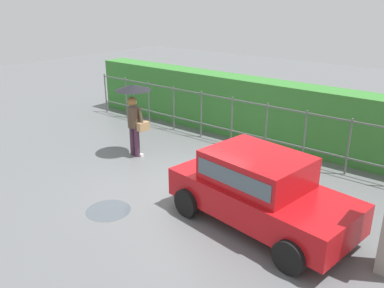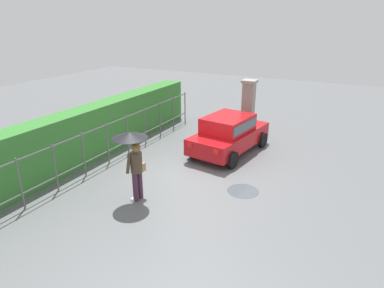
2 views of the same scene
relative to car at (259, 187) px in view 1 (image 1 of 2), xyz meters
The scene contains 6 objects.
ground_plane 2.43m from the car, behind, with size 40.00×40.00×0.00m, color slate.
car is the anchor object (origin of this frame).
pedestrian 4.75m from the car, 167.09° to the left, with size 0.98×0.98×2.04m.
fence_section 4.52m from the car, 130.11° to the left, with size 11.69×0.05×1.50m.
hedge_row 5.29m from the car, 123.44° to the left, with size 12.64×0.90×1.90m, color #387F33.
puddle_near 3.25m from the car, 150.41° to the right, with size 0.96×0.96×0.00m, color #4C545B.
Camera 1 is at (5.62, -6.68, 4.35)m, focal length 37.43 mm.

